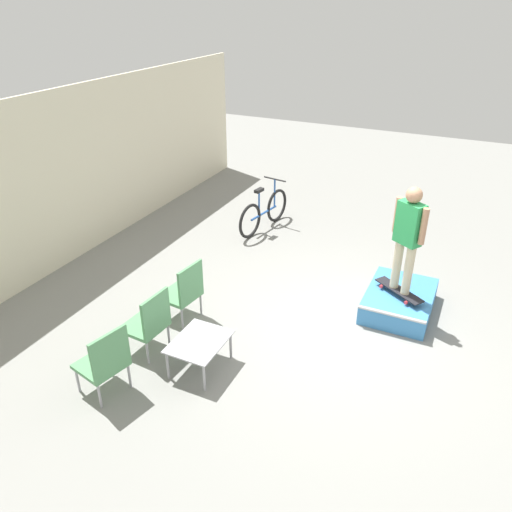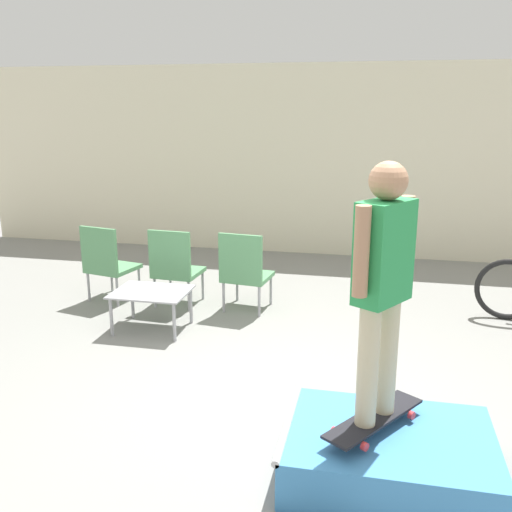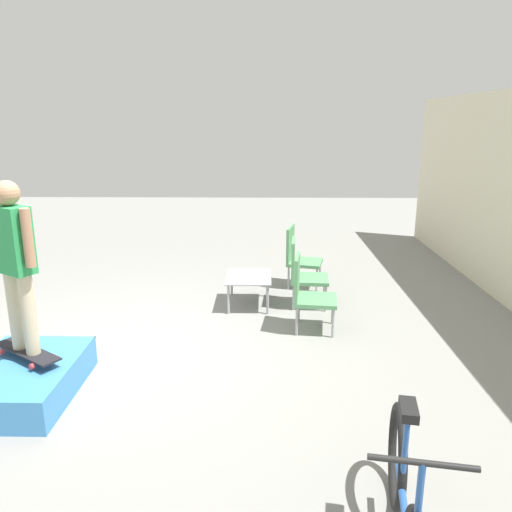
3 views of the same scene
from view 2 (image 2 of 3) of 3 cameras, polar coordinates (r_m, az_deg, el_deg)
ground_plane at (r=4.80m, az=1.28°, el=-14.55°), size 24.00×24.00×0.00m
house_wall_back at (r=9.19m, az=7.34°, el=9.33°), size 12.00×0.06×3.00m
skate_ramp_box at (r=4.01m, az=13.07°, el=-18.81°), size 1.35×0.97×0.35m
skateboard_on_ramp at (r=3.89m, az=11.74°, el=-15.63°), size 0.64×0.81×0.07m
person_skater at (r=3.51m, az=12.56°, el=-1.83°), size 0.37×0.50×1.63m
coffee_table at (r=6.23m, az=-10.41°, el=-3.91°), size 0.80×0.63×0.44m
patio_chair_left at (r=7.22m, az=-14.65°, el=-0.53°), size 0.62×0.62×0.96m
patio_chair_center at (r=6.87m, az=-8.11°, el=-0.95°), size 0.56×0.56×0.96m
patio_chair_right at (r=6.63m, az=-1.15°, el=-1.38°), size 0.58×0.58×0.96m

